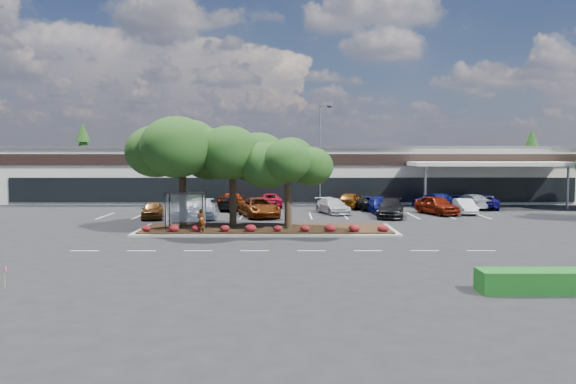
{
  "coord_description": "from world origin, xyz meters",
  "views": [
    {
      "loc": [
        -0.6,
        -35.33,
        5.52
      ],
      "look_at": [
        -0.5,
        6.38,
        2.6
      ],
      "focal_mm": 35.0,
      "sensor_mm": 36.0,
      "label": 1
    }
  ],
  "objects_px": {
    "car_1": "(191,209)",
    "survey_stake": "(5,275)",
    "car_0": "(153,210)",
    "light_pole": "(321,161)"
  },
  "relations": [
    {
      "from": "light_pole",
      "to": "survey_stake",
      "type": "relative_size",
      "value": 11.13
    },
    {
      "from": "survey_stake",
      "to": "car_0",
      "type": "distance_m",
      "value": 24.62
    },
    {
      "from": "car_0",
      "to": "car_1",
      "type": "xyz_separation_m",
      "value": [
        2.99,
        1.28,
        -0.01
      ]
    },
    {
      "from": "survey_stake",
      "to": "car_0",
      "type": "bearing_deg",
      "value": 89.82
    },
    {
      "from": "light_pole",
      "to": "survey_stake",
      "type": "distance_m",
      "value": 39.96
    },
    {
      "from": "survey_stake",
      "to": "car_0",
      "type": "relative_size",
      "value": 0.23
    },
    {
      "from": "car_1",
      "to": "survey_stake",
      "type": "bearing_deg",
      "value": -80.8
    },
    {
      "from": "light_pole",
      "to": "car_1",
      "type": "bearing_deg",
      "value": -137.44
    },
    {
      "from": "light_pole",
      "to": "car_1",
      "type": "xyz_separation_m",
      "value": [
        -11.9,
        -10.93,
        -4.0
      ]
    },
    {
      "from": "car_1",
      "to": "car_0",
      "type": "bearing_deg",
      "value": -140.95
    }
  ]
}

